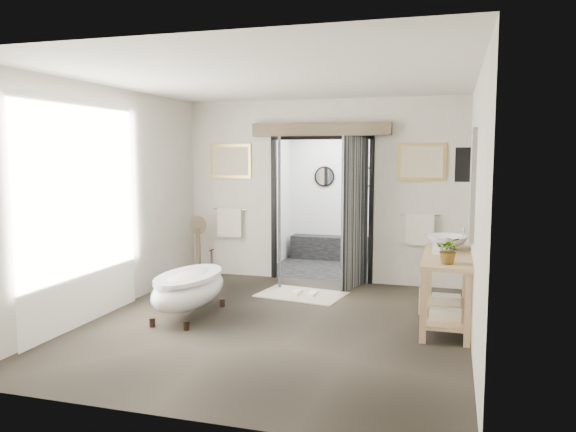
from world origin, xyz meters
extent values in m
plane|color=#453D32|center=(0.00, 0.00, 0.00)|extent=(5.00, 5.00, 0.00)
cube|color=silver|center=(0.00, -2.50, 1.45)|extent=(4.50, 0.02, 2.90)
cube|color=silver|center=(-2.25, 0.00, 1.45)|extent=(0.02, 5.00, 2.90)
cube|color=silver|center=(2.25, 0.00, 1.45)|extent=(0.02, 5.00, 2.90)
cube|color=silver|center=(-1.52, 2.50, 1.45)|extent=(1.45, 0.02, 2.90)
cube|color=silver|center=(1.52, 2.50, 1.45)|extent=(1.45, 0.02, 2.90)
cube|color=silver|center=(0.00, 2.50, 2.60)|extent=(1.60, 0.02, 0.60)
cube|color=silver|center=(0.00, 0.00, 2.90)|extent=(4.50, 5.00, 0.02)
cube|color=white|center=(-2.20, -0.60, 1.35)|extent=(0.02, 2.20, 2.70)
cube|color=gray|center=(2.23, 0.58, 1.70)|extent=(0.05, 0.95, 1.25)
cube|color=silver|center=(2.19, 0.58, 1.70)|extent=(0.01, 0.80, 1.10)
cube|color=black|center=(2.13, 1.55, 1.90)|extent=(0.20, 0.20, 0.45)
sphere|color=#FFCC8C|center=(2.13, 1.55, 1.90)|extent=(0.10, 0.10, 0.10)
cube|color=black|center=(0.00, 3.50, 0.01)|extent=(2.20, 2.00, 0.01)
cube|color=silver|center=(0.00, 3.50, 2.50)|extent=(2.20, 2.00, 0.02)
cube|color=white|center=(0.00, 4.50, 1.25)|extent=(2.20, 0.02, 2.50)
cube|color=white|center=(-1.10, 3.50, 1.25)|extent=(0.02, 2.00, 2.50)
cube|color=white|center=(1.10, 3.50, 1.25)|extent=(0.02, 2.00, 2.50)
cube|color=black|center=(0.00, 4.32, 0.23)|extent=(2.00, 0.35, 0.45)
cylinder|color=silver|center=(-0.40, 4.47, 1.60)|extent=(0.40, 0.03, 0.40)
cylinder|color=silver|center=(0.40, 4.47, 1.60)|extent=(0.40, 0.03, 0.40)
cube|color=black|center=(-0.80, 2.50, 1.15)|extent=(0.07, 0.10, 2.30)
cube|color=black|center=(0.80, 2.50, 1.15)|extent=(0.07, 0.10, 2.30)
cube|color=black|center=(0.00, 2.50, 2.30)|extent=(1.67, 0.10, 0.07)
cube|color=black|center=(-0.60, 2.15, 1.15)|extent=(0.28, 0.77, 2.30)
cube|color=black|center=(0.60, 2.15, 1.15)|extent=(0.28, 0.77, 2.30)
cube|color=brown|center=(0.00, 2.40, 2.42)|extent=(2.20, 0.20, 0.20)
cube|color=#AE9248|center=(-1.55, 2.48, 1.92)|extent=(0.72, 0.03, 0.57)
cube|color=beige|center=(-1.55, 2.46, 1.92)|extent=(0.62, 0.01, 0.47)
cube|color=#AE9248|center=(1.55, 2.48, 1.92)|extent=(0.72, 0.03, 0.57)
cube|color=beige|center=(1.55, 2.46, 1.92)|extent=(0.62, 0.01, 0.47)
cylinder|color=silver|center=(-1.55, 2.44, 1.12)|extent=(0.60, 0.02, 0.02)
cube|color=beige|center=(-1.55, 2.42, 0.90)|extent=(0.42, 0.08, 0.48)
cylinder|color=silver|center=(1.55, 2.44, 1.12)|extent=(0.60, 0.02, 0.02)
cube|color=beige|center=(1.55, 2.42, 0.90)|extent=(0.42, 0.08, 0.48)
cylinder|color=black|center=(-1.36, -0.49, 0.05)|extent=(0.07, 0.07, 0.11)
cylinder|color=black|center=(-0.91, -0.49, 0.05)|extent=(0.07, 0.07, 0.11)
cylinder|color=black|center=(-1.36, 0.58, 0.05)|extent=(0.07, 0.07, 0.11)
cylinder|color=black|center=(-0.91, 0.58, 0.05)|extent=(0.07, 0.07, 0.11)
ellipsoid|color=white|center=(-1.13, 0.04, 0.35)|extent=(0.68, 1.51, 0.48)
cylinder|color=black|center=(-1.13, 0.74, 0.64)|extent=(0.03, 0.03, 0.20)
cube|color=tan|center=(1.75, -0.16, 0.42)|extent=(0.07, 0.07, 0.85)
cube|color=tan|center=(2.21, -0.16, 0.42)|extent=(0.07, 0.07, 0.85)
cube|color=tan|center=(1.75, 1.32, 0.42)|extent=(0.07, 0.07, 0.85)
cube|color=tan|center=(2.21, 1.32, 0.42)|extent=(0.07, 0.07, 0.85)
cube|color=tan|center=(1.98, 0.58, 0.82)|extent=(0.55, 1.60, 0.05)
cube|color=tan|center=(1.98, 0.58, 0.16)|extent=(0.45, 1.50, 0.03)
cylinder|color=silver|center=(1.71, 0.58, 0.60)|extent=(0.02, 1.40, 0.02)
cube|color=beige|center=(1.71, 0.43, 0.40)|extent=(0.06, 0.34, 0.42)
cube|color=beige|center=(1.98, 0.23, 0.23)|extent=(0.35, 0.25, 0.10)
cube|color=beige|center=(1.98, 0.93, 0.23)|extent=(0.35, 0.25, 0.10)
cube|color=brown|center=(-1.98, 2.08, 0.04)|extent=(0.20, 0.20, 0.07)
cylinder|color=brown|center=(-1.98, 2.08, 0.45)|extent=(0.08, 0.08, 0.76)
cylinder|color=silver|center=(-1.98, 2.10, 0.88)|extent=(0.27, 0.02, 0.27)
cylinder|color=brown|center=(-1.98, 2.09, 0.88)|extent=(0.30, 0.01, 0.30)
cube|color=beige|center=(-0.05, 1.47, 0.01)|extent=(1.32, 0.99, 0.01)
cube|color=white|center=(-0.11, 1.43, 0.04)|extent=(0.11, 0.26, 0.05)
cube|color=white|center=(0.12, 1.43, 0.04)|extent=(0.11, 0.26, 0.05)
imported|color=white|center=(1.95, 0.94, 0.94)|extent=(0.59, 0.59, 0.18)
imported|color=gray|center=(1.99, 0.03, 1.00)|extent=(0.29, 0.26, 0.30)
imported|color=gray|center=(1.86, 0.62, 0.95)|extent=(0.11, 0.11, 0.20)
imported|color=gray|center=(1.95, 1.27, 0.93)|extent=(0.15, 0.15, 0.16)
camera|label=1|loc=(2.01, -6.23, 2.04)|focal=35.00mm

